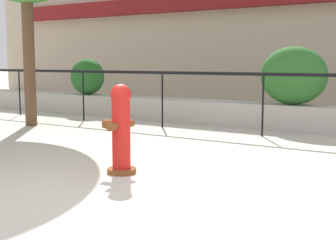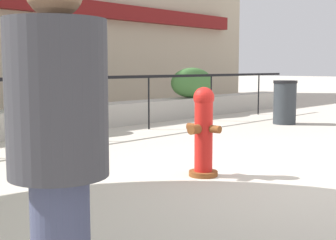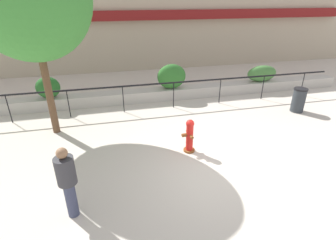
# 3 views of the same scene
# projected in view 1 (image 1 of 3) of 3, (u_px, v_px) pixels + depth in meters

# --- Properties ---
(ground_plane) EXTENTS (120.00, 120.00, 0.00)m
(ground_plane) POSITION_uv_depth(u_px,v_px,m) (69.00, 208.00, 4.31)
(ground_plane) COLOR beige
(planter_wall_low) EXTENTS (18.00, 0.70, 0.50)m
(planter_wall_low) POSITION_uv_depth(u_px,v_px,m) (282.00, 117.00, 9.32)
(planter_wall_low) COLOR #B7B2A8
(planter_wall_low) RESTS_ON ground
(fence_railing_segment) EXTENTS (15.00, 0.05, 1.15)m
(fence_railing_segment) POSITION_uv_depth(u_px,v_px,m) (263.00, 80.00, 8.30)
(fence_railing_segment) COLOR black
(fence_railing_segment) RESTS_ON ground
(hedge_bush_0) EXTENTS (0.97, 0.67, 0.91)m
(hedge_bush_0) POSITION_uv_depth(u_px,v_px,m) (87.00, 77.00, 11.95)
(hedge_bush_0) COLOR #235B23
(hedge_bush_0) RESTS_ON planter_wall_low
(hedge_bush_1) EXTENTS (1.33, 0.70, 1.13)m
(hedge_bush_1) POSITION_uv_depth(u_px,v_px,m) (293.00, 76.00, 9.12)
(hedge_bush_1) COLOR #2D6B28
(hedge_bush_1) RESTS_ON planter_wall_low
(fire_hydrant) EXTENTS (0.43, 0.47, 1.08)m
(fire_hydrant) POSITION_uv_depth(u_px,v_px,m) (121.00, 128.00, 5.60)
(fire_hydrant) COLOR brown
(fire_hydrant) RESTS_ON ground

